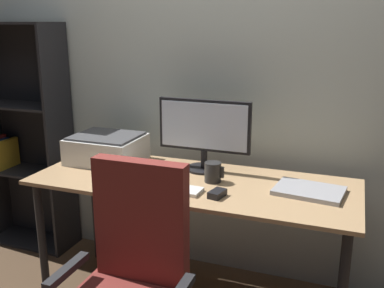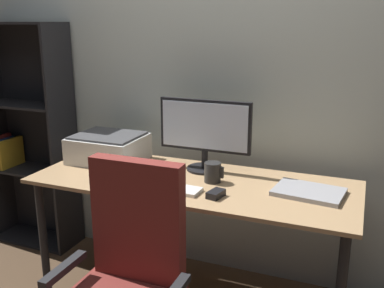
{
  "view_description": "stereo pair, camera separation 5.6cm",
  "coord_description": "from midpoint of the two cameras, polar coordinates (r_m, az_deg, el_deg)",
  "views": [
    {
      "loc": [
        0.76,
        -2.03,
        1.54
      ],
      "look_at": [
        -0.01,
        0.03,
        0.93
      ],
      "focal_mm": 41.22,
      "sensor_mm": 36.0,
      "label": 1
    },
    {
      "loc": [
        0.81,
        -2.01,
        1.54
      ],
      "look_at": [
        -0.01,
        0.03,
        0.93
      ],
      "focal_mm": 41.22,
      "sensor_mm": 36.0,
      "label": 2
    }
  ],
  "objects": [
    {
      "name": "keyboard",
      "position": [
        2.17,
        -1.86,
        -5.74
      ],
      "size": [
        0.29,
        0.12,
        0.02
      ],
      "primitive_type": "cube",
      "rotation": [
        0.0,
        0.0,
        -0.05
      ],
      "color": "silver",
      "rests_on": "desk"
    },
    {
      "name": "printer",
      "position": [
        2.64,
        -10.15,
        -0.49
      ],
      "size": [
        0.4,
        0.34,
        0.16
      ],
      "color": "silver",
      "rests_on": "desk"
    },
    {
      "name": "monitor",
      "position": [
        2.4,
        2.25,
        1.81
      ],
      "size": [
        0.52,
        0.2,
        0.4
      ],
      "color": "black",
      "rests_on": "desk"
    },
    {
      "name": "coffee_mug",
      "position": [
        2.27,
        3.41,
        -3.68
      ],
      "size": [
        0.1,
        0.09,
        0.1
      ],
      "color": "black",
      "rests_on": "desk"
    },
    {
      "name": "bookshelf",
      "position": [
        3.27,
        -19.92,
        0.71
      ],
      "size": [
        0.63,
        0.28,
        1.54
      ],
      "color": "black",
      "rests_on": "ground"
    },
    {
      "name": "desk",
      "position": [
        2.33,
        0.72,
        -6.67
      ],
      "size": [
        1.68,
        0.65,
        0.74
      ],
      "color": "tan",
      "rests_on": "ground"
    },
    {
      "name": "laptop",
      "position": [
        2.2,
        15.57,
        -5.98
      ],
      "size": [
        0.35,
        0.27,
        0.02
      ],
      "primitive_type": "cube",
      "rotation": [
        0.0,
        0.0,
        -0.12
      ],
      "color": "#99999E",
      "rests_on": "desk"
    },
    {
      "name": "mouse",
      "position": [
        2.09,
        3.88,
        -6.47
      ],
      "size": [
        0.08,
        0.11,
        0.03
      ],
      "primitive_type": "cube",
      "rotation": [
        0.0,
        0.0,
        -0.22
      ],
      "color": "black",
      "rests_on": "desk"
    },
    {
      "name": "back_wall",
      "position": [
        2.64,
        4.74,
        10.32
      ],
      "size": [
        6.4,
        0.1,
        2.6
      ],
      "primitive_type": "cube",
      "color": "beige",
      "rests_on": "ground"
    },
    {
      "name": "paper_sheet",
      "position": [
        2.22,
        -5.57,
        -5.57
      ],
      "size": [
        0.27,
        0.33,
        0.0
      ],
      "primitive_type": "cube",
      "rotation": [
        0.0,
        0.0,
        0.22
      ],
      "color": "white",
      "rests_on": "desk"
    }
  ]
}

